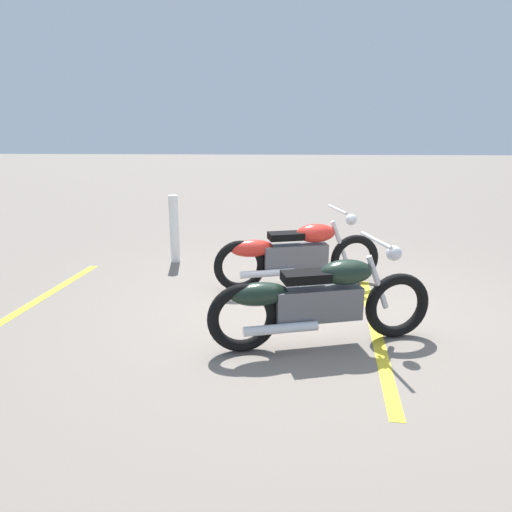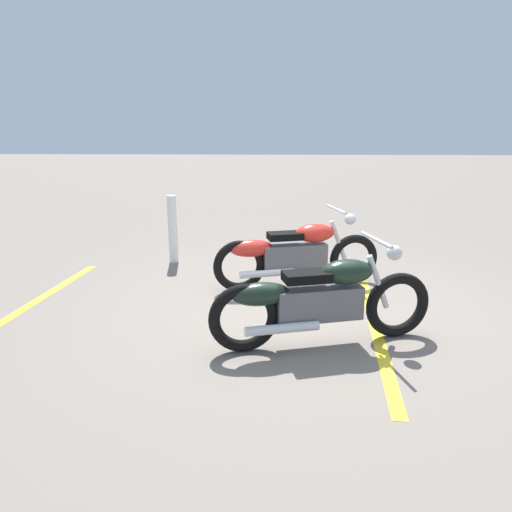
% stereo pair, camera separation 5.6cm
% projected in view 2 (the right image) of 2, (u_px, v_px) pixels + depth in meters
% --- Properties ---
extents(ground_plane, '(60.00, 60.00, 0.00)m').
position_uv_depth(ground_plane, '(312.00, 311.00, 5.42)').
color(ground_plane, slate).
extents(motorcycle_bright_foreground, '(2.19, 0.81, 1.04)m').
position_uv_depth(motorcycle_bright_foreground, '(294.00, 253.00, 6.09)').
color(motorcycle_bright_foreground, black).
rests_on(motorcycle_bright_foreground, ground).
extents(motorcycle_dark_foreground, '(2.19, 0.81, 1.04)m').
position_uv_depth(motorcycle_dark_foreground, '(318.00, 300.00, 4.48)').
color(motorcycle_dark_foreground, black).
rests_on(motorcycle_dark_foreground, ground).
extents(bollard_post, '(0.14, 0.14, 1.04)m').
position_uv_depth(bollard_post, '(173.00, 229.00, 7.23)').
color(bollard_post, white).
rests_on(bollard_post, ground).
extents(parking_stripe_near, '(0.43, 3.20, 0.01)m').
position_uv_depth(parking_stripe_near, '(376.00, 329.00, 4.92)').
color(parking_stripe_near, yellow).
rests_on(parking_stripe_near, ground).
extents(parking_stripe_mid, '(0.43, 3.20, 0.01)m').
position_uv_depth(parking_stripe_mid, '(30.00, 305.00, 5.58)').
color(parking_stripe_mid, yellow).
rests_on(parking_stripe_mid, ground).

